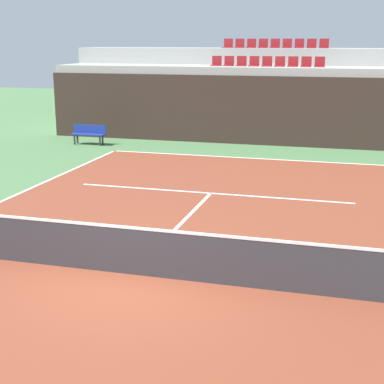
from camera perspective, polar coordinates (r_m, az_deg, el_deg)
The scene contains 12 objects.
ground_plane at distance 11.45m, azimuth -5.97°, elevation -8.04°, with size 80.00×80.00×0.00m, color #477042.
court_surface at distance 11.45m, azimuth -5.97°, elevation -8.02°, with size 11.00×24.00×0.01m, color brown.
baseline_far at distance 22.54m, azimuth 5.27°, elevation 3.34°, with size 11.00×0.10×0.00m, color white.
service_line_far at distance 17.24m, azimuth 1.86°, elevation -0.12°, with size 8.26×0.10×0.00m, color white.
centre_service_line at distance 14.28m, azimuth -1.25°, elevation -3.26°, with size 0.10×6.40×0.00m, color white.
back_wall at distance 25.41m, azimuth 6.69°, elevation 7.90°, with size 19.43×0.30×2.93m, color #33231E.
stands_tier_lower at distance 26.71m, azimuth 7.17°, elevation 8.58°, with size 19.43×2.40×3.27m, color #9E9E99.
stands_tier_upper at distance 29.04m, azimuth 7.93°, elevation 9.78°, with size 19.43×2.40×4.03m, color #9E9E99.
seating_row_lower at distance 26.68m, azimuth 7.32°, elevation 12.36°, with size 5.04×0.44×0.44m.
seating_row_upper at distance 29.04m, azimuth 8.11°, elevation 14.01°, with size 5.04×0.44×0.44m.
tennis_net at distance 11.27m, azimuth -6.04°, elevation -5.65°, with size 11.08×0.08×1.07m.
player_bench at distance 25.80m, azimuth -10.05°, elevation 5.72°, with size 1.50×0.40×0.85m.
Camera 1 is at (3.99, -9.79, 4.40)m, focal length 54.55 mm.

